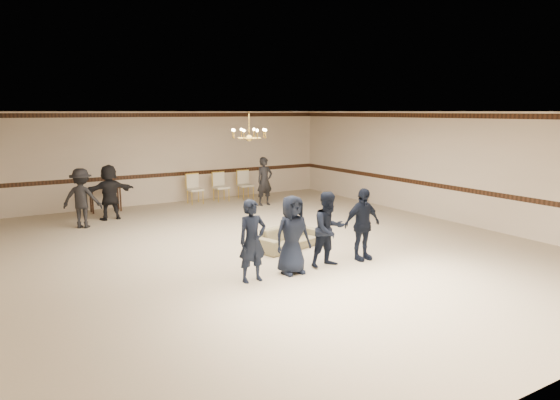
{
  "coord_description": "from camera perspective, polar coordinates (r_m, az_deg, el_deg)",
  "views": [
    {
      "loc": [
        -5.79,
        -9.97,
        3.2
      ],
      "look_at": [
        -0.02,
        -0.5,
        1.22
      ],
      "focal_mm": 31.91,
      "sensor_mm": 36.0,
      "label": 1
    }
  ],
  "objects": [
    {
      "name": "console_table",
      "position": [
        17.02,
        -19.37,
        0.1
      ],
      "size": [
        1.01,
        0.49,
        0.82
      ],
      "primitive_type": "cube",
      "rotation": [
        0.0,
        0.0,
        -0.08
      ],
      "color": "black",
      "rests_on": "floor"
    },
    {
      "name": "boy_c",
      "position": [
        10.37,
        5.62,
        -3.36
      ],
      "size": [
        0.78,
        0.61,
        1.58
      ],
      "primitive_type": "imported",
      "rotation": [
        0.0,
        0.0,
        0.02
      ],
      "color": "black",
      "rests_on": "floor"
    },
    {
      "name": "settee",
      "position": [
        11.82,
        1.1,
        -4.32
      ],
      "size": [
        1.86,
        1.09,
        0.51
      ],
      "primitive_type": "imported",
      "rotation": [
        0.0,
        0.0,
        0.25
      ],
      "color": "#7B7152",
      "rests_on": "floor"
    },
    {
      "name": "room",
      "position": [
        11.64,
        -1.2,
        2.21
      ],
      "size": [
        12.01,
        14.01,
        3.21
      ],
      "color": "tan",
      "rests_on": "ground"
    },
    {
      "name": "crown_molding",
      "position": [
        17.92,
        -12.68,
        9.49
      ],
      "size": [
        12.0,
        0.02,
        0.14
      ],
      "primitive_type": "cube",
      "color": "#331C0F",
      "rests_on": "wall_back"
    },
    {
      "name": "boy_b",
      "position": [
        9.87,
        1.43,
        -4.01
      ],
      "size": [
        0.78,
        0.52,
        1.58
      ],
      "primitive_type": "imported",
      "rotation": [
        0.0,
        0.0,
        -0.02
      ],
      "color": "black",
      "rests_on": "floor"
    },
    {
      "name": "chandelier",
      "position": [
        12.41,
        -3.57,
        8.59
      ],
      "size": [
        0.94,
        0.94,
        0.89
      ],
      "primitive_type": null,
      "color": "#B7943A",
      "rests_on": "ceiling"
    },
    {
      "name": "boy_d",
      "position": [
        10.93,
        9.4,
        -2.76
      ],
      "size": [
        0.94,
        0.41,
        1.58
      ],
      "primitive_type": "imported",
      "rotation": [
        0.0,
        0.0,
        -0.02
      ],
      "color": "black",
      "rests_on": "floor"
    },
    {
      "name": "chair_rail",
      "position": [
        18.05,
        -12.43,
        2.88
      ],
      "size": [
        12.0,
        0.02,
        0.14
      ],
      "primitive_type": "cube",
      "color": "#331C0F",
      "rests_on": "wall_back"
    },
    {
      "name": "banquet_chair_right",
      "position": [
        18.48,
        -3.94,
        1.73
      ],
      "size": [
        0.54,
        0.54,
        1.03
      ],
      "primitive_type": null,
      "rotation": [
        0.0,
        0.0,
        -0.09
      ],
      "color": "beige",
      "rests_on": "floor"
    },
    {
      "name": "adult_right",
      "position": [
        17.11,
        -1.77,
        2.15
      ],
      "size": [
        0.63,
        0.44,
        1.66
      ],
      "primitive_type": "imported",
      "rotation": [
        0.0,
        0.0,
        0.07
      ],
      "color": "black",
      "rests_on": "floor"
    },
    {
      "name": "adult_mid",
      "position": [
        15.66,
        -18.97,
        0.86
      ],
      "size": [
        1.56,
        0.55,
        1.66
      ],
      "primitive_type": "imported",
      "rotation": [
        0.0,
        0.0,
        3.18
      ],
      "color": "black",
      "rests_on": "floor"
    },
    {
      "name": "banquet_chair_mid",
      "position": [
        18.05,
        -6.76,
        1.48
      ],
      "size": [
        0.51,
        0.51,
        1.03
      ],
      "primitive_type": null,
      "rotation": [
        0.0,
        0.0,
        0.02
      ],
      "color": "beige",
      "rests_on": "floor"
    },
    {
      "name": "boy_a",
      "position": [
        9.43,
        -3.19,
        -4.7
      ],
      "size": [
        0.59,
        0.39,
        1.58
      ],
      "primitive_type": "imported",
      "rotation": [
        0.0,
        0.0,
        0.02
      ],
      "color": "black",
      "rests_on": "floor"
    },
    {
      "name": "adult_left",
      "position": [
        14.82,
        -21.77,
        0.19
      ],
      "size": [
        1.24,
        1.07,
        1.66
      ],
      "primitive_type": "imported",
      "rotation": [
        0.0,
        0.0,
        2.62
      ],
      "color": "black",
      "rests_on": "floor"
    },
    {
      "name": "banquet_chair_left",
      "position": [
        17.66,
        -9.71,
        1.22
      ],
      "size": [
        0.52,
        0.52,
        1.03
      ],
      "primitive_type": null,
      "rotation": [
        0.0,
        0.0,
        0.04
      ],
      "color": "beige",
      "rests_on": "floor"
    }
  ]
}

